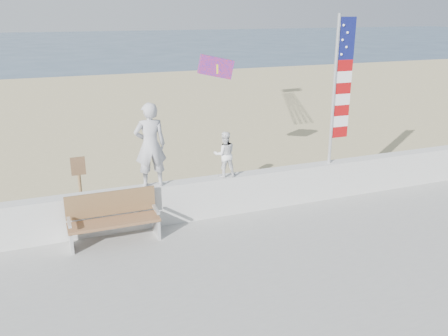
{
  "coord_description": "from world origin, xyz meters",
  "views": [
    {
      "loc": [
        -3.38,
        -7.39,
        4.64
      ],
      "look_at": [
        0.2,
        1.8,
        1.35
      ],
      "focal_mm": 38.0,
      "sensor_mm": 36.0,
      "label": 1
    }
  ],
  "objects_px": {
    "adult": "(150,145)",
    "bench": "(113,217)",
    "child": "(225,154)",
    "flag": "(339,84)"
  },
  "relations": [
    {
      "from": "flag",
      "to": "adult",
      "type": "bearing_deg",
      "value": 180.0
    },
    {
      "from": "adult",
      "to": "bench",
      "type": "height_order",
      "value": "adult"
    },
    {
      "from": "child",
      "to": "flag",
      "type": "relative_size",
      "value": 0.3
    },
    {
      "from": "adult",
      "to": "child",
      "type": "bearing_deg",
      "value": -176.22
    },
    {
      "from": "child",
      "to": "adult",
      "type": "bearing_deg",
      "value": 7.32
    },
    {
      "from": "adult",
      "to": "child",
      "type": "relative_size",
      "value": 1.73
    },
    {
      "from": "child",
      "to": "flag",
      "type": "distance_m",
      "value": 3.2
    },
    {
      "from": "adult",
      "to": "flag",
      "type": "relative_size",
      "value": 0.51
    },
    {
      "from": "adult",
      "to": "bench",
      "type": "relative_size",
      "value": 1.0
    },
    {
      "from": "bench",
      "to": "flag",
      "type": "relative_size",
      "value": 0.51
    }
  ]
}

